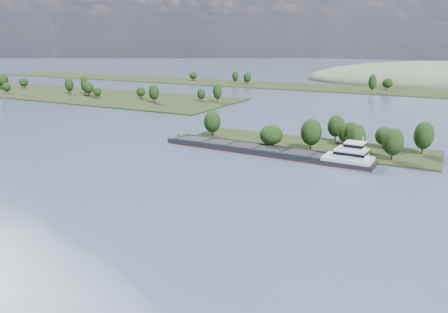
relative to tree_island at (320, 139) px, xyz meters
The scene contains 5 objects.
ground 58.91m from the tree_island, 95.29° to the right, with size 1800.00×1800.00×0.00m, color #35455C.
tree_island is the anchor object (origin of this frame).
left_bank 248.30m from the tree_island, 160.84° to the left, with size 300.00×80.00×15.74m.
back_shoreline 221.37m from the tree_island, 88.75° to the left, with size 900.00×60.00×16.05m.
cargo_barge 20.92m from the tree_island, 123.23° to the right, with size 84.49×13.89×11.38m.
Camera 1 is at (50.60, 10.67, 42.27)m, focal length 35.00 mm.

